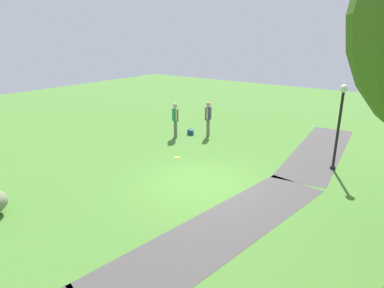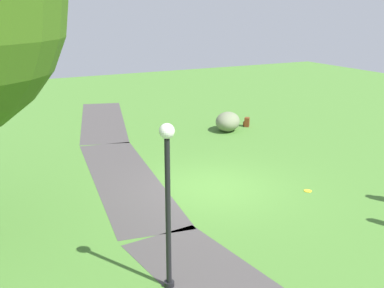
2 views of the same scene
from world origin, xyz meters
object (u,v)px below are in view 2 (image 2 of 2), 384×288
Objects in this scene: backpack_by_boulder at (247,122)px; frisbee_on_grass at (308,191)px; lamp_post at (168,189)px; lawn_boulder at (228,122)px.

backpack_by_boulder reaches higher than frisbee_on_grass.
lawn_boulder is (9.52, -7.11, -1.60)m from lamp_post.
lawn_boulder is at bearing -12.30° from frisbee_on_grass.
frisbee_on_grass is (-7.20, 2.66, -0.18)m from backpack_by_boulder.
lamp_post reaches higher than lawn_boulder.
backpack_by_boulder is (0.26, -1.14, -0.21)m from lawn_boulder.
lamp_post is 6.47m from frisbee_on_grass.
frisbee_on_grass is at bearing 159.77° from backpack_by_boulder.
backpack_by_boulder is 7.68m from frisbee_on_grass.
lamp_post is at bearing 139.84° from backpack_by_boulder.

